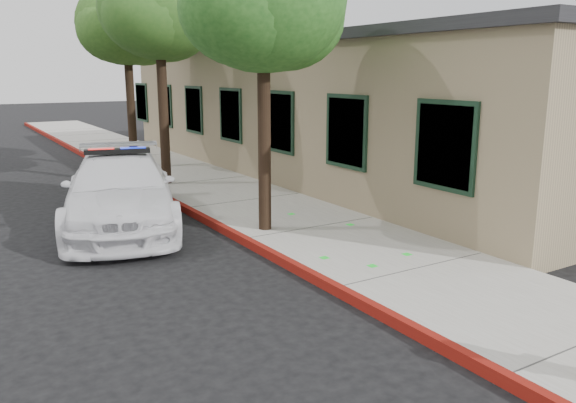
# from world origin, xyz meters

# --- Properties ---
(ground) EXTENTS (120.00, 120.00, 0.00)m
(ground) POSITION_xyz_m (0.00, 0.00, 0.00)
(ground) COLOR black
(ground) RESTS_ON ground
(sidewalk) EXTENTS (3.20, 60.00, 0.15)m
(sidewalk) POSITION_xyz_m (1.60, 3.00, 0.07)
(sidewalk) COLOR gray
(sidewalk) RESTS_ON ground
(red_curb) EXTENTS (0.14, 60.00, 0.16)m
(red_curb) POSITION_xyz_m (0.06, 3.00, 0.08)
(red_curb) COLOR maroon
(red_curb) RESTS_ON ground
(clapboard_building) EXTENTS (7.30, 20.89, 4.24)m
(clapboard_building) POSITION_xyz_m (6.69, 9.00, 2.13)
(clapboard_building) COLOR #948561
(clapboard_building) RESTS_ON ground
(police_car) EXTENTS (3.66, 5.91, 1.72)m
(police_car) POSITION_xyz_m (-1.60, 5.64, 0.80)
(police_car) COLOR white
(police_car) RESTS_ON ground
(street_tree_near) EXTENTS (3.43, 3.16, 5.78)m
(street_tree_near) POSITION_xyz_m (0.71, 3.40, 4.46)
(street_tree_near) COLOR black
(street_tree_near) RESTS_ON sidewalk
(street_tree_mid) EXTENTS (3.26, 3.34, 6.19)m
(street_tree_mid) POSITION_xyz_m (0.70, 9.24, 4.82)
(street_tree_mid) COLOR black
(street_tree_mid) RESTS_ON sidewalk
(street_tree_far) EXTENTS (3.43, 3.19, 6.04)m
(street_tree_far) POSITION_xyz_m (0.89, 12.78, 4.69)
(street_tree_far) COLOR black
(street_tree_far) RESTS_ON sidewalk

